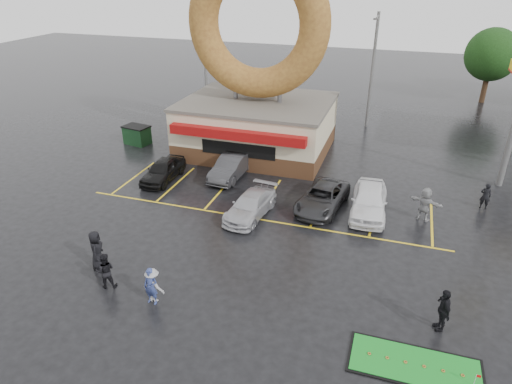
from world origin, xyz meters
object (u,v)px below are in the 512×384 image
(streetlight_mid, at_px, (372,68))
(person_cameraman, at_px, (443,310))
(car_silver, at_px, (251,205))
(car_grey, at_px, (322,198))
(streetlight_left, at_px, (205,60))
(donut_shop, at_px, (257,89))
(car_dgrey, at_px, (231,167))
(putting_green, at_px, (415,365))
(dumpster, at_px, (137,135))
(person_blue, at_px, (151,286))
(car_black, at_px, (163,170))
(car_white, at_px, (369,200))

(streetlight_mid, distance_m, person_cameraman, 24.03)
(car_silver, bearing_deg, car_grey, 37.14)
(streetlight_left, distance_m, car_grey, 19.81)
(car_grey, bearing_deg, streetlight_left, 140.69)
(donut_shop, bearing_deg, car_dgrey, -91.26)
(car_silver, bearing_deg, putting_green, -35.99)
(car_grey, bearing_deg, person_cameraman, -45.14)
(donut_shop, bearing_deg, putting_green, -56.98)
(streetlight_left, bearing_deg, dumpster, -103.22)
(person_blue, bearing_deg, streetlight_mid, 79.56)
(donut_shop, xyz_separation_m, car_grey, (6.16, -7.27, -3.83))
(streetlight_mid, relative_size, car_black, 2.27)
(car_black, bearing_deg, car_grey, -3.32)
(streetlight_left, bearing_deg, putting_green, -53.05)
(car_black, xyz_separation_m, person_blue, (5.19, -10.52, 0.14))
(dumpster, bearing_deg, person_blue, -46.30)
(streetlight_mid, bearing_deg, putting_green, -80.38)
(donut_shop, relative_size, putting_green, 3.03)
(donut_shop, xyz_separation_m, streetlight_mid, (7.00, 7.95, 0.32))
(streetlight_mid, xyz_separation_m, person_blue, (-5.81, -25.20, -3.97))
(donut_shop, relative_size, car_dgrey, 3.14)
(streetlight_left, distance_m, car_white, 21.41)
(streetlight_mid, relative_size, putting_green, 2.02)
(donut_shop, height_order, car_grey, donut_shop)
(donut_shop, distance_m, streetlight_mid, 10.59)
(person_blue, bearing_deg, donut_shop, 96.48)
(donut_shop, bearing_deg, car_grey, -49.73)
(streetlight_left, distance_m, car_silver, 19.35)
(putting_green, bearing_deg, dumpster, 142.09)
(car_dgrey, relative_size, dumpster, 2.39)
(car_silver, distance_m, person_cameraman, 11.17)
(car_white, relative_size, putting_green, 1.04)
(streetlight_left, xyz_separation_m, car_white, (15.67, -14.04, -3.99))
(car_grey, distance_m, person_blue, 11.16)
(car_black, xyz_separation_m, person_cameraman, (16.13, -8.47, 0.22))
(putting_green, bearing_deg, car_silver, 136.95)
(donut_shop, height_order, dumpster, donut_shop)
(streetlight_mid, height_order, putting_green, streetlight_mid)
(car_dgrey, bearing_deg, person_cameraman, -36.36)
(car_dgrey, distance_m, dumpster, 9.52)
(donut_shop, bearing_deg, car_black, -120.73)
(person_blue, bearing_deg, dumpster, 125.55)
(streetlight_left, height_order, streetlight_mid, same)
(car_black, height_order, putting_green, car_black)
(streetlight_left, xyz_separation_m, car_black, (3.00, -13.68, -4.11))
(donut_shop, xyz_separation_m, car_silver, (2.65, -9.30, -3.85))
(donut_shop, height_order, car_white, donut_shop)
(person_blue, height_order, putting_green, person_blue)
(car_dgrey, bearing_deg, putting_green, -43.86)
(car_dgrey, relative_size, person_cameraman, 2.41)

